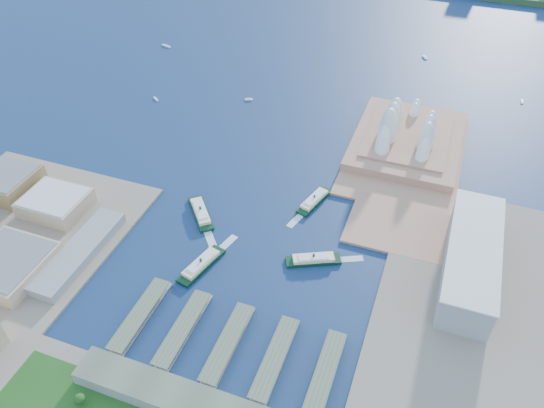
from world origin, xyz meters
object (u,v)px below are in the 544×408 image
at_px(opera_house, 410,124).
at_px(ferry_a, 200,211).
at_px(ferry_c, 201,263).
at_px(ferry_b, 314,199).
at_px(toaster_building, 471,259).
at_px(ferry_d, 314,258).

height_order(opera_house, ferry_a, opera_house).
bearing_deg(ferry_c, ferry_a, -48.77).
xyz_separation_m(ferry_a, ferry_b, (109.22, 62.16, -0.40)).
distance_m(opera_house, toaster_building, 219.62).
bearing_deg(ferry_b, opera_house, 78.24).
bearing_deg(ferry_d, ferry_c, 88.25).
distance_m(ferry_a, ferry_d, 136.73).
relative_size(opera_house, ferry_a, 3.12).
bearing_deg(ferry_b, ferry_c, -103.90).
height_order(opera_house, toaster_building, opera_house).
relative_size(opera_house, ferry_b, 3.37).
xyz_separation_m(ferry_b, ferry_d, (25.31, -86.59, 0.04)).
bearing_deg(ferry_c, toaster_building, -147.10).
xyz_separation_m(opera_house, ferry_a, (-186.89, -210.78, -26.55)).
xyz_separation_m(ferry_c, ferry_d, (100.14, 44.47, -0.35)).
xyz_separation_m(ferry_b, ferry_c, (-74.83, -131.06, 0.39)).
relative_size(ferry_a, ferry_b, 1.08).
height_order(ferry_b, ferry_d, ferry_d).
relative_size(ferry_b, ferry_d, 0.99).
height_order(ferry_b, ferry_c, ferry_c).
relative_size(opera_house, ferry_d, 3.34).
relative_size(toaster_building, ferry_b, 2.90).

